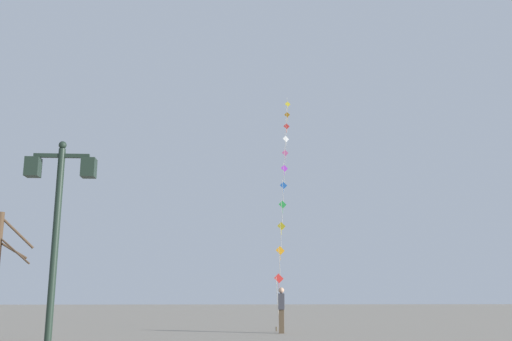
# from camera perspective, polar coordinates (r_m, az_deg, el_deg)

# --- Properties ---
(ground_plane) EXTENTS (160.00, 160.00, 0.00)m
(ground_plane) POSITION_cam_1_polar(r_m,az_deg,el_deg) (22.88, -4.62, -15.90)
(ground_plane) COLOR gray
(twin_lantern_lamp_post) EXTENTS (1.41, 0.28, 4.52)m
(twin_lantern_lamp_post) POSITION_cam_1_polar(r_m,az_deg,el_deg) (12.23, -19.24, -3.46)
(twin_lantern_lamp_post) COLOR #1E2D23
(twin_lantern_lamp_post) RESTS_ON ground_plane
(kite_train) EXTENTS (2.96, 17.82, 16.04)m
(kite_train) POSITION_cam_1_polar(r_m,az_deg,el_deg) (33.74, 2.82, -0.61)
(kite_train) COLOR brown
(kite_train) RESTS_ON ground_plane
(kite_flyer) EXTENTS (0.29, 0.62, 1.71)m
(kite_flyer) POSITION_cam_1_polar(r_m,az_deg,el_deg) (22.43, 2.56, -13.68)
(kite_flyer) COLOR brown
(kite_flyer) RESTS_ON ground_plane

